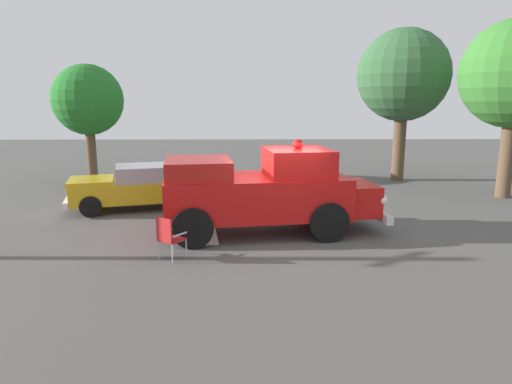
{
  "coord_description": "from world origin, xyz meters",
  "views": [
    {
      "loc": [
        -0.73,
        -11.77,
        3.65
      ],
      "look_at": [
        -0.55,
        0.29,
        1.16
      ],
      "focal_mm": 31.78,
      "sensor_mm": 36.0,
      "label": 1
    }
  ],
  "objects_px": {
    "oak_tree_left": "(88,101)",
    "oak_tree_distant": "(403,76)",
    "classic_hot_rod": "(136,186)",
    "lawn_chair_by_car": "(220,185)",
    "lawn_chair_near_truck": "(227,188)",
    "vintage_fire_truck": "(264,191)",
    "spectator_seated": "(227,186)",
    "lawn_chair_spare": "(168,235)"
  },
  "relations": [
    {
      "from": "vintage_fire_truck",
      "to": "lawn_chair_near_truck",
      "type": "height_order",
      "value": "vintage_fire_truck"
    },
    {
      "from": "lawn_chair_by_car",
      "to": "oak_tree_left",
      "type": "distance_m",
      "value": 8.09
    },
    {
      "from": "vintage_fire_truck",
      "to": "classic_hot_rod",
      "type": "bearing_deg",
      "value": 145.01
    },
    {
      "from": "oak_tree_distant",
      "to": "classic_hot_rod",
      "type": "bearing_deg",
      "value": -153.58
    },
    {
      "from": "lawn_chair_by_car",
      "to": "classic_hot_rod",
      "type": "bearing_deg",
      "value": -159.12
    },
    {
      "from": "classic_hot_rod",
      "to": "lawn_chair_by_car",
      "type": "height_order",
      "value": "classic_hot_rod"
    },
    {
      "from": "spectator_seated",
      "to": "lawn_chair_spare",
      "type": "bearing_deg",
      "value": -101.26
    },
    {
      "from": "vintage_fire_truck",
      "to": "lawn_chair_near_truck",
      "type": "relative_size",
      "value": 6.07
    },
    {
      "from": "oak_tree_left",
      "to": "classic_hot_rod",
      "type": "bearing_deg",
      "value": -58.9
    },
    {
      "from": "classic_hot_rod",
      "to": "spectator_seated",
      "type": "xyz_separation_m",
      "value": [
        3.08,
        0.38,
        -0.05
      ]
    },
    {
      "from": "lawn_chair_by_car",
      "to": "lawn_chair_spare",
      "type": "xyz_separation_m",
      "value": [
        -0.8,
        -6.17,
        0.0
      ]
    },
    {
      "from": "vintage_fire_truck",
      "to": "spectator_seated",
      "type": "relative_size",
      "value": 4.8
    },
    {
      "from": "lawn_chair_near_truck",
      "to": "oak_tree_distant",
      "type": "relative_size",
      "value": 0.15
    },
    {
      "from": "lawn_chair_near_truck",
      "to": "oak_tree_left",
      "type": "distance_m",
      "value": 8.62
    },
    {
      "from": "oak_tree_left",
      "to": "oak_tree_distant",
      "type": "distance_m",
      "value": 13.97
    },
    {
      "from": "vintage_fire_truck",
      "to": "spectator_seated",
      "type": "xyz_separation_m",
      "value": [
        -1.18,
        3.37,
        -0.5
      ]
    },
    {
      "from": "lawn_chair_near_truck",
      "to": "lawn_chair_spare",
      "type": "distance_m",
      "value": 5.73
    },
    {
      "from": "vintage_fire_truck",
      "to": "lawn_chair_by_car",
      "type": "bearing_deg",
      "value": 110.07
    },
    {
      "from": "vintage_fire_truck",
      "to": "classic_hot_rod",
      "type": "distance_m",
      "value": 5.22
    },
    {
      "from": "classic_hot_rod",
      "to": "lawn_chair_near_truck",
      "type": "height_order",
      "value": "classic_hot_rod"
    },
    {
      "from": "oak_tree_distant",
      "to": "spectator_seated",
      "type": "bearing_deg",
      "value": -147.02
    },
    {
      "from": "oak_tree_distant",
      "to": "lawn_chair_by_car",
      "type": "bearing_deg",
      "value": -151.73
    },
    {
      "from": "spectator_seated",
      "to": "lawn_chair_by_car",
      "type": "bearing_deg",
      "value": 113.76
    },
    {
      "from": "lawn_chair_near_truck",
      "to": "oak_tree_distant",
      "type": "distance_m",
      "value": 9.8
    },
    {
      "from": "vintage_fire_truck",
      "to": "lawn_chair_by_car",
      "type": "distance_m",
      "value": 4.35
    },
    {
      "from": "spectator_seated",
      "to": "classic_hot_rod",
      "type": "bearing_deg",
      "value": -172.89
    },
    {
      "from": "vintage_fire_truck",
      "to": "lawn_chair_spare",
      "type": "bearing_deg",
      "value": -136.93
    },
    {
      "from": "oak_tree_left",
      "to": "lawn_chair_near_truck",
      "type": "bearing_deg",
      "value": -37.87
    },
    {
      "from": "classic_hot_rod",
      "to": "lawn_chair_spare",
      "type": "xyz_separation_m",
      "value": [
        1.99,
        -5.11,
        -0.16
      ]
    },
    {
      "from": "lawn_chair_near_truck",
      "to": "vintage_fire_truck",
      "type": "bearing_deg",
      "value": -71.28
    },
    {
      "from": "spectator_seated",
      "to": "oak_tree_left",
      "type": "xyz_separation_m",
      "value": [
        -6.39,
        5.09,
        2.88
      ]
    },
    {
      "from": "lawn_chair_near_truck",
      "to": "spectator_seated",
      "type": "height_order",
      "value": "spectator_seated"
    },
    {
      "from": "oak_tree_left",
      "to": "oak_tree_distant",
      "type": "relative_size",
      "value": 0.77
    },
    {
      "from": "vintage_fire_truck",
      "to": "lawn_chair_spare",
      "type": "xyz_separation_m",
      "value": [
        -2.27,
        -2.13,
        -0.61
      ]
    },
    {
      "from": "lawn_chair_by_car",
      "to": "oak_tree_left",
      "type": "relative_size",
      "value": 0.2
    },
    {
      "from": "oak_tree_left",
      "to": "oak_tree_distant",
      "type": "bearing_deg",
      "value": -0.81
    },
    {
      "from": "classic_hot_rod",
      "to": "lawn_chair_near_truck",
      "type": "distance_m",
      "value": 3.12
    },
    {
      "from": "vintage_fire_truck",
      "to": "oak_tree_distant",
      "type": "bearing_deg",
      "value": 52.4
    },
    {
      "from": "lawn_chair_near_truck",
      "to": "classic_hot_rod",
      "type": "bearing_deg",
      "value": -170.49
    },
    {
      "from": "lawn_chair_near_truck",
      "to": "lawn_chair_by_car",
      "type": "xyz_separation_m",
      "value": [
        -0.29,
        0.55,
        0.0
      ]
    },
    {
      "from": "lawn_chair_spare",
      "to": "spectator_seated",
      "type": "relative_size",
      "value": 0.79
    },
    {
      "from": "vintage_fire_truck",
      "to": "classic_hot_rod",
      "type": "height_order",
      "value": "vintage_fire_truck"
    }
  ]
}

